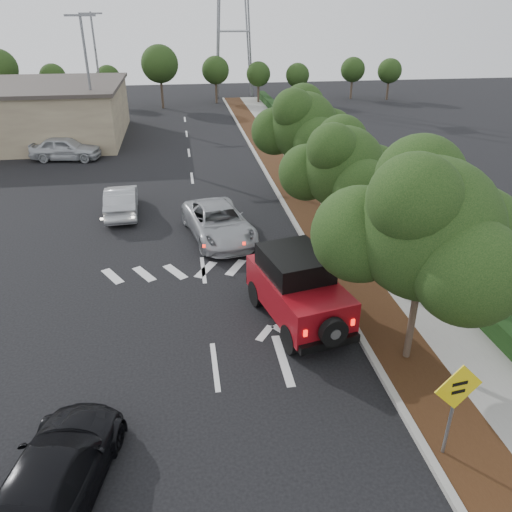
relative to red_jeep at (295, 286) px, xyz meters
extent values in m
plane|color=black|center=(-2.83, -2.17, -1.20)|extent=(120.00, 120.00, 0.00)
cube|color=#9E9B93|center=(1.77, 9.83, -1.12)|extent=(0.20, 70.00, 0.15)
cube|color=black|center=(2.77, 9.83, -1.14)|extent=(1.80, 70.00, 0.12)
cube|color=gray|center=(4.67, 9.83, -1.14)|extent=(2.00, 70.00, 0.12)
cube|color=black|center=(6.07, 9.83, -0.80)|extent=(0.80, 70.00, 0.80)
cylinder|color=black|center=(-1.11, 0.98, -0.74)|extent=(0.50, 0.95, 0.90)
cylinder|color=black|center=(0.60, 1.36, -0.74)|extent=(0.50, 0.95, 0.90)
cylinder|color=black|center=(-0.51, -1.78, -0.74)|extent=(0.50, 0.95, 0.90)
cylinder|color=black|center=(1.21, -1.41, -0.74)|extent=(0.50, 0.95, 0.90)
cube|color=maroon|center=(0.05, -0.21, -0.13)|extent=(2.87, 4.50, 1.13)
cube|color=black|center=(-0.03, 0.12, 0.80)|extent=(2.31, 2.64, 0.72)
cube|color=maroon|center=(-0.29, 1.33, -0.22)|extent=(1.99, 1.52, 0.92)
cube|color=black|center=(0.51, -2.33, -0.63)|extent=(1.92, 0.61, 0.25)
cylinder|color=black|center=(0.55, -2.49, -0.13)|extent=(0.89, 0.43, 0.86)
cube|color=#FF190C|center=(-0.25, -2.43, -0.13)|extent=(0.12, 0.07, 0.20)
cube|color=#FF190C|center=(1.25, -2.10, -0.13)|extent=(0.12, 0.07, 0.20)
imported|color=#A0A3A7|center=(-1.94, 6.83, -0.46)|extent=(3.39, 5.66, 1.47)
imported|color=black|center=(-6.42, -6.01, -0.52)|extent=(2.86, 4.94, 1.35)
imported|color=#A1A4A9|center=(-6.48, 10.46, -0.49)|extent=(1.72, 4.35, 1.41)
imported|color=#B5B8BD|center=(-11.09, 21.20, -0.41)|extent=(4.84, 2.55, 1.57)
cylinder|color=slate|center=(2.12, -6.17, 0.10)|extent=(0.09, 0.09, 2.32)
cube|color=yellow|center=(2.12, -6.20, 0.87)|extent=(1.18, 0.19, 1.19)
cube|color=black|center=(2.13, -6.22, 0.99)|extent=(0.37, 0.06, 0.08)
cube|color=black|center=(2.13, -6.22, 0.76)|extent=(0.33, 0.06, 0.08)
cylinder|color=brown|center=(5.19, 0.78, -0.83)|extent=(0.53, 0.53, 0.51)
sphere|color=black|center=(5.19, 0.78, -0.35)|extent=(0.63, 0.63, 0.63)
imported|color=black|center=(5.19, 0.78, -0.28)|extent=(0.56, 0.49, 0.60)
camera|label=1|loc=(-3.38, -13.69, 8.11)|focal=35.00mm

